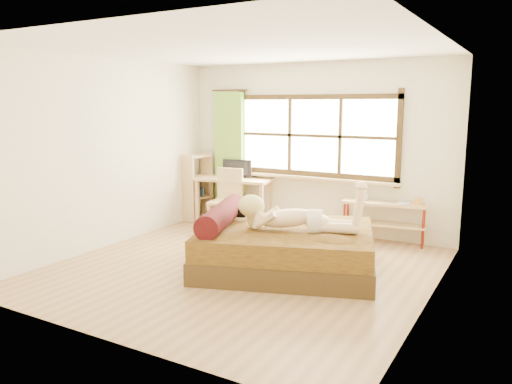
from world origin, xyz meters
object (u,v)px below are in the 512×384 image
Objects in this scene: woman at (296,205)px; kitten at (241,211)px; bed at (282,247)px; chair at (227,196)px; pipe_shelf at (385,213)px; desk at (234,184)px; bookshelf at (198,187)px.

woman is 4.67× the size of kitten.
chair is at bearing 122.48° from bed.
bed is 2.02× the size of pipe_shelf.
chair is at bearing -83.87° from desk.
chair is at bearing -176.32° from pipe_shelf.
bookshelf is (-2.52, 1.66, 0.31)m from bed.
bed and desk have the same top height.
bookshelf reaches higher than pipe_shelf.
bookshelf reaches higher than woman.
bed is 2.00m from pipe_shelf.
bookshelf reaches higher than chair.
bookshelf is (-0.74, -0.04, -0.10)m from desk.
pipe_shelf is at bearing -4.92° from desk.
desk reaches higher than kitten.
bed is 1.72× the size of woman.
bookshelf reaches higher than bed.
pipe_shelf is (0.59, 1.86, -0.39)m from woman.
desk is at bearing 119.72° from woman.
bed reaches higher than kitten.
kitten is 1.60m from chair.
kitten is 2.26m from pipe_shelf.
kitten is 1.94m from desk.
bed reaches higher than pipe_shelf.
bookshelf is at bearing 127.62° from bed.
bookshelf is at bearing 129.10° from woman.
desk is at bearing 11.57° from bookshelf.
desk is (-1.11, 1.59, 0.04)m from kitten.
bookshelf is at bearing 151.59° from chair.
pipe_shelf is at bearing 11.02° from bookshelf.
bed is 2.18m from chair.
kitten is 0.23× the size of desk.
bed is 1.88× the size of desk.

